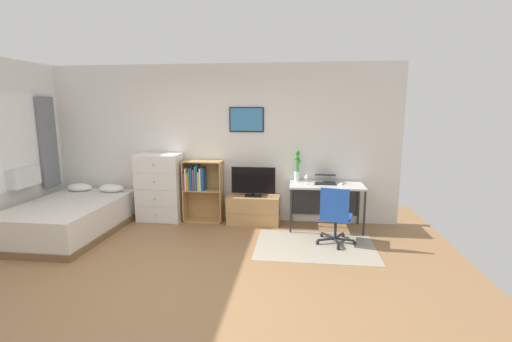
# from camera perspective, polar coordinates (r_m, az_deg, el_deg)

# --- Properties ---
(ground_plane) EXTENTS (7.20, 7.20, 0.00)m
(ground_plane) POSITION_cam_1_polar(r_m,az_deg,el_deg) (4.35, -12.69, -16.93)
(ground_plane) COLOR #936B44
(wall_back_with_posters) EXTENTS (6.12, 0.09, 2.70)m
(wall_back_with_posters) POSITION_cam_1_polar(r_m,az_deg,el_deg) (6.25, -5.74, 4.46)
(wall_back_with_posters) COLOR silver
(wall_back_with_posters) RESTS_ON ground_plane
(area_rug) EXTENTS (1.70, 1.20, 0.01)m
(area_rug) POSITION_cam_1_polar(r_m,az_deg,el_deg) (5.29, 9.47, -11.77)
(area_rug) COLOR #9E937F
(area_rug) RESTS_ON ground_plane
(bed) EXTENTS (1.36, 2.04, 0.64)m
(bed) POSITION_cam_1_polar(r_m,az_deg,el_deg) (6.35, -27.69, -6.61)
(bed) COLOR brown
(bed) RESTS_ON ground_plane
(dresser) EXTENTS (0.75, 0.46, 1.18)m
(dresser) POSITION_cam_1_polar(r_m,az_deg,el_deg) (6.42, -15.24, -2.59)
(dresser) COLOR white
(dresser) RESTS_ON ground_plane
(bookshelf) EXTENTS (0.67, 0.30, 1.06)m
(bookshelf) POSITION_cam_1_polar(r_m,az_deg,el_deg) (6.24, -8.99, -2.35)
(bookshelf) COLOR tan
(bookshelf) RESTS_ON ground_plane
(tv_stand) EXTENTS (0.88, 0.41, 0.48)m
(tv_stand) POSITION_cam_1_polar(r_m,az_deg,el_deg) (6.10, -0.41, -6.25)
(tv_stand) COLOR tan
(tv_stand) RESTS_ON ground_plane
(television) EXTENTS (0.74, 0.16, 0.50)m
(television) POSITION_cam_1_polar(r_m,az_deg,el_deg) (5.96, -0.44, -1.78)
(television) COLOR black
(television) RESTS_ON tv_stand
(desk) EXTENTS (1.19, 0.61, 0.74)m
(desk) POSITION_cam_1_polar(r_m,az_deg,el_deg) (5.96, 11.19, -3.23)
(desk) COLOR silver
(desk) RESTS_ON ground_plane
(office_chair) EXTENTS (0.58, 0.57, 0.86)m
(office_chair) POSITION_cam_1_polar(r_m,az_deg,el_deg) (5.24, 12.61, -6.83)
(office_chair) COLOR #232326
(office_chair) RESTS_ON ground_plane
(laptop) EXTENTS (0.35, 0.37, 0.15)m
(laptop) POSITION_cam_1_polar(r_m,az_deg,el_deg) (5.95, 11.07, -1.34)
(laptop) COLOR black
(laptop) RESTS_ON desk
(computer_mouse) EXTENTS (0.06, 0.10, 0.03)m
(computer_mouse) POSITION_cam_1_polar(r_m,az_deg,el_deg) (5.88, 13.59, -2.01)
(computer_mouse) COLOR silver
(computer_mouse) RESTS_ON desk
(bamboo_vase) EXTENTS (0.10, 0.09, 0.52)m
(bamboo_vase) POSITION_cam_1_polar(r_m,az_deg,el_deg) (6.01, 6.65, 0.90)
(bamboo_vase) COLOR silver
(bamboo_vase) RESTS_ON desk
(wine_glass) EXTENTS (0.07, 0.07, 0.18)m
(wine_glass) POSITION_cam_1_polar(r_m,az_deg,el_deg) (5.77, 8.12, -0.86)
(wine_glass) COLOR silver
(wine_glass) RESTS_ON desk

